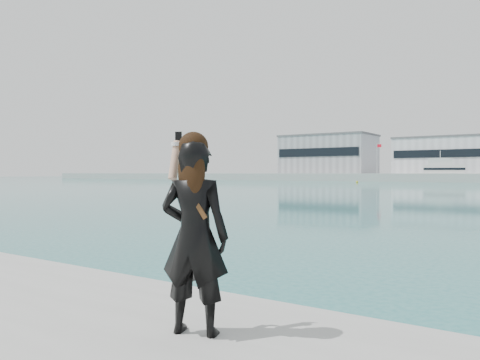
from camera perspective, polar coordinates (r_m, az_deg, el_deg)
name	(u,v)px	position (r m, az deg, el deg)	size (l,w,h in m)	color
warehouse_grey_left	(328,154)	(143.26, 10.71, 3.11)	(26.52, 16.36, 11.50)	gray
warehouse_white	(446,155)	(133.60, 23.83, 2.78)	(24.48, 15.35, 9.50)	silver
flagpole_left	(377,157)	(130.67, 16.39, 2.76)	(1.28, 0.16, 8.00)	silver
motor_yacht	(446,173)	(121.13, 23.83, 0.77)	(16.42, 7.11, 7.42)	silver
buoy_far	(357,183)	(105.95, 14.08, -0.32)	(0.50, 0.50, 0.50)	yellow
woman	(194,231)	(4.06, -5.61, -6.16)	(0.70, 0.58, 1.76)	black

